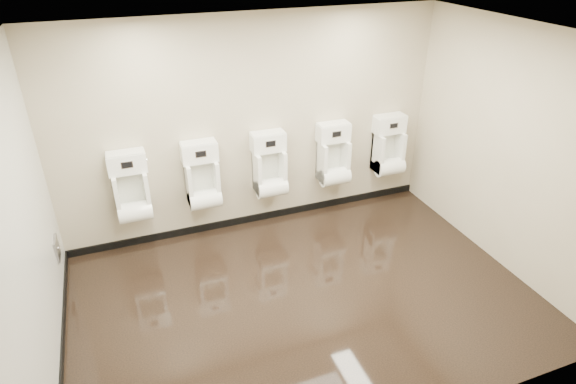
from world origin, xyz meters
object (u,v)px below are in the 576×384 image
Objects in this scene: urinal_2 at (270,169)px; urinal_0 at (132,192)px; access_panel at (57,248)px; urinal_4 at (389,150)px; urinal_3 at (333,159)px; urinal_1 at (202,180)px.

urinal_0 is at bearing 180.00° from urinal_2.
access_panel is 0.29× the size of urinal_4.
urinal_0 is at bearing 24.19° from access_panel.
urinal_3 is at bearing 0.00° from urinal_2.
urinal_2 and urinal_3 have the same top height.
access_panel is at bearing -174.86° from urinal_4.
urinal_2 is 0.93m from urinal_3.
access_panel is 1.82m from urinal_1.
urinal_3 and urinal_4 have the same top height.
urinal_3 is (0.93, 0.00, 0.00)m from urinal_2.
urinal_3 is (2.68, 0.00, 0.00)m from urinal_0.
urinal_4 is at bearing 0.00° from urinal_2.
urinal_4 is (1.80, 0.00, 0.00)m from urinal_2.
urinal_0 is at bearing 180.00° from urinal_4.
access_panel is 0.29× the size of urinal_1.
urinal_1 and urinal_4 have the same top height.
urinal_1 is at bearing 12.87° from access_panel.
urinal_1 is 1.82m from urinal_3.
urinal_2 is 1.00× the size of urinal_4.
access_panel is 0.29× the size of urinal_3.
urinal_4 is at bearing 5.14° from access_panel.
urinal_4 is at bearing 0.00° from urinal_0.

